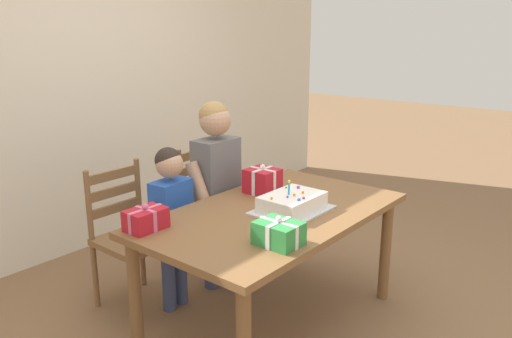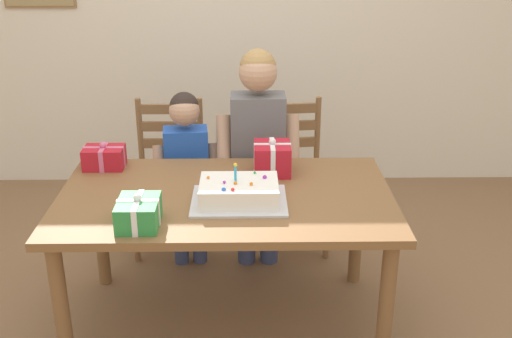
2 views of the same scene
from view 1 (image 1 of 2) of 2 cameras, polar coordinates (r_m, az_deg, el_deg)
ground_plane at (r=3.30m, az=1.80°, el=-16.72°), size 20.00×20.00×0.00m
back_wall at (r=4.27m, az=-19.24°, el=8.43°), size 6.40×0.11×2.60m
dining_table at (r=3.01m, az=1.90°, el=-6.27°), size 1.60×0.94×0.73m
birthday_cake at (r=2.97m, az=4.04°, el=-3.84°), size 0.44×0.34×0.19m
gift_box_red_large at (r=2.76m, az=-12.19°, el=-5.49°), size 0.21×0.15×0.15m
gift_box_beside_cake at (r=2.52m, az=2.54°, el=-7.16°), size 0.18×0.22×0.15m
gift_box_corner_small at (r=3.28m, az=0.73°, el=-1.33°), size 0.19×0.20×0.19m
chair_left at (r=3.40m, az=-13.78°, el=-7.31°), size 0.42×0.42×0.92m
chair_right at (r=3.87m, az=-4.85°, el=-4.13°), size 0.46×0.46×0.92m
child_older at (r=3.46m, az=-4.42°, el=-0.83°), size 0.47×0.27×1.30m
child_younger at (r=3.24m, az=-9.38°, el=-4.86°), size 0.40×0.23×1.06m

